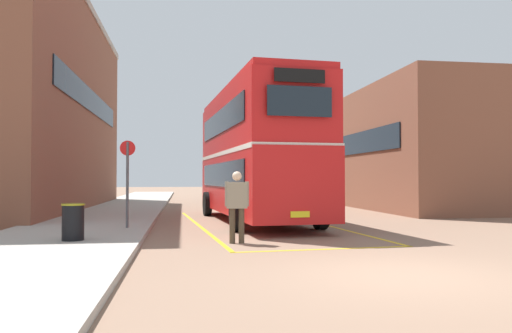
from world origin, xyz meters
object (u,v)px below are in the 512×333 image
single_deck_bus (275,177)px  bus_stop_sign (127,175)px  pedestrian_boarding (237,201)px  double_decker_bus (255,152)px  litter_bin (73,222)px

single_deck_bus → bus_stop_sign: 23.15m
pedestrian_boarding → bus_stop_sign: 4.11m
single_deck_bus → pedestrian_boarding: (-5.52, -24.40, -0.63)m
double_decker_bus → single_deck_bus: 19.02m
double_decker_bus → single_deck_bus: size_ratio=1.11×
double_decker_bus → litter_bin: double_decker_bus is taller
single_deck_bus → double_decker_bus: bearing=-102.8°
single_deck_bus → bus_stop_sign: size_ratio=3.76×
pedestrian_boarding → litter_bin: (-3.81, 0.02, -0.45)m
single_deck_bus → litter_bin: 26.12m
double_decker_bus → single_deck_bus: double_decker_bus is taller
double_decker_bus → single_deck_bus: bearing=77.2°
double_decker_bus → pedestrian_boarding: (-1.30, -5.88, -1.50)m
litter_bin → single_deck_bus: bearing=69.1°
single_deck_bus → litter_bin: single_deck_bus is taller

